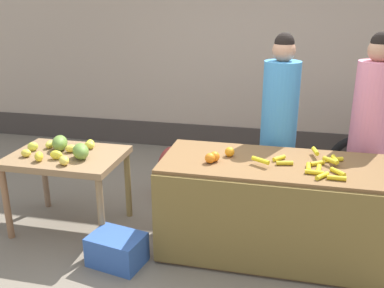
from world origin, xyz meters
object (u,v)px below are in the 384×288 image
(produce_crate, at_px, (117,249))
(vendor_woman_pink_shirt, at_px, (368,133))
(vendor_woman_blue_shirt, at_px, (278,130))
(produce_sack, at_px, (171,172))

(produce_crate, bearing_deg, vendor_woman_pink_shirt, 29.84)
(vendor_woman_blue_shirt, relative_size, produce_sack, 3.12)
(vendor_woman_pink_shirt, bearing_deg, produce_crate, -150.16)
(vendor_woman_blue_shirt, height_order, produce_crate, vendor_woman_blue_shirt)
(vendor_woman_blue_shirt, xyz_separation_m, produce_sack, (-1.13, 0.21, -0.63))
(vendor_woman_pink_shirt, relative_size, produce_crate, 4.19)
(vendor_woman_pink_shirt, xyz_separation_m, produce_crate, (-2.05, -1.18, -0.80))
(vendor_woman_blue_shirt, bearing_deg, produce_sack, 169.55)
(vendor_woman_pink_shirt, height_order, produce_crate, vendor_woman_pink_shirt)
(produce_sack, bearing_deg, vendor_woman_pink_shirt, -4.62)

